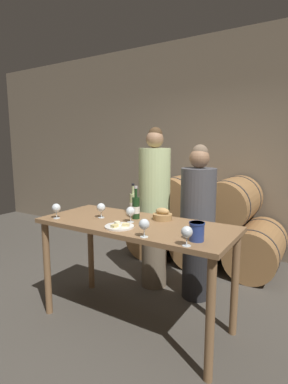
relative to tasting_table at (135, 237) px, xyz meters
The scene contains 16 objects.
ground_plane 0.83m from the tasting_table, ahead, with size 10.00×10.00×0.00m, color #4C473F.
stone_wall_back 2.47m from the tasting_table, 90.00° to the left, with size 10.00×0.12×3.20m.
barrel_stack 1.77m from the tasting_table, 90.00° to the left, with size 2.05×0.95×1.20m.
tasting_table is the anchor object (origin of this frame).
person_left 0.79m from the tasting_table, 107.32° to the left, with size 0.35×0.35×1.81m.
person_right 0.80m from the tasting_table, 68.96° to the left, with size 0.36×0.36×1.63m.
wine_bottle_red 0.27m from the tasting_table, 120.30° to the left, with size 0.07×0.07×0.30m.
wine_bottle_white 0.41m from the tasting_table, 126.69° to the left, with size 0.07×0.07×0.30m.
blue_crock 0.70m from the tasting_table, 16.08° to the right, with size 0.11×0.11×0.14m.
bread_basket 0.31m from the tasting_table, 53.76° to the left, with size 0.18×0.18×0.11m.
cheese_plate 0.24m from the tasting_table, 97.51° to the right, with size 0.24×0.24×0.04m.
wine_glass_far_left 0.78m from the tasting_table, 159.59° to the right, with size 0.08×0.08×0.14m.
wine_glass_left 0.42m from the tasting_table, behind, with size 0.08×0.08×0.14m.
wine_glass_center 0.23m from the tasting_table, 159.61° to the right, with size 0.08×0.08×0.14m.
wine_glass_right 0.48m from the tasting_table, 47.50° to the right, with size 0.08×0.08×0.14m.
wine_glass_far_right 0.74m from the tasting_table, 27.33° to the right, with size 0.08×0.08×0.14m.
Camera 1 is at (1.40, -2.12, 1.64)m, focal length 28.00 mm.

